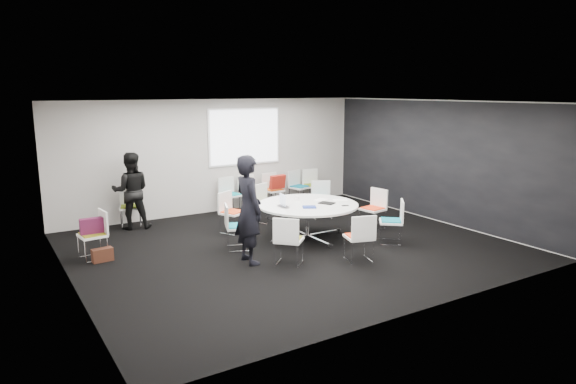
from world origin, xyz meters
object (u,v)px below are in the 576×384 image
chair_ring_h (391,230)px  maroon_bag (92,226)px  chair_ring_a (373,216)px  chair_ring_d (232,220)px  chair_person_back (131,215)px  chair_back_c (273,197)px  conference_table (308,214)px  chair_ring_c (266,210)px  chair_ring_b (322,207)px  chair_ring_e (237,235)px  person_main (249,210)px  laptop (285,206)px  chair_back_e (313,192)px  chair_back_d (299,193)px  person_back (131,191)px  chair_ring_g (359,246)px  chair_back_a (231,202)px  cup (297,198)px  chair_back_b (250,200)px  brown_bag (102,255)px  chair_spare_left (94,244)px  chair_ring_f (289,249)px

chair_ring_h → maroon_bag: size_ratio=2.20×
chair_ring_a → chair_ring_h: (-0.40, -1.02, 0.00)m
chair_ring_d → chair_person_back: 2.39m
chair_back_c → chair_ring_h: bearing=91.6°
conference_table → chair_ring_d: 1.66m
chair_back_c → maroon_bag: (-4.89, -1.94, 0.34)m
chair_ring_c → chair_ring_b: bearing=144.8°
chair_ring_c → chair_ring_d: 1.15m
chair_ring_e → person_main: person_main is taller
laptop → chair_ring_b: bearing=-58.7°
chair_ring_b → chair_back_e: size_ratio=1.00×
person_main → maroon_bag: 2.88m
chair_ring_b → maroon_bag: (-5.29, -0.27, 0.34)m
chair_ring_d → chair_ring_e: size_ratio=1.00×
chair_ring_h → chair_back_d: bearing=33.7°
laptop → person_back: bearing=38.2°
chair_back_d → person_back: (-4.53, -0.20, 0.57)m
person_main → chair_ring_g: bearing=-119.2°
chair_back_e → chair_back_a: bearing=8.3°
chair_back_a → cup: (0.39, -2.46, 0.50)m
chair_back_b → chair_back_c: bearing=178.3°
chair_back_d → maroon_bag: 6.04m
chair_back_b → cup: (-0.14, -2.45, 0.50)m
chair_ring_g → laptop: bearing=123.2°
chair_ring_b → chair_person_back: same height
maroon_bag → chair_ring_a: bearing=-10.8°
chair_back_e → chair_ring_c: bearing=38.7°
chair_back_c → chair_back_e: size_ratio=1.00×
chair_back_d → laptop: (-2.19, -2.87, 0.47)m
chair_ring_b → person_back: person_back is taller
chair_ring_d → maroon_bag: 2.94m
chair_ring_d → person_back: person_back is taller
cup → brown_bag: cup is taller
conference_table → brown_bag: bearing=169.8°
maroon_bag → chair_ring_d: bearing=4.8°
conference_table → chair_person_back: bearing=135.2°
chair_ring_d → chair_back_e: size_ratio=1.00×
chair_ring_c → person_main: size_ratio=0.46×
chair_ring_d → chair_back_b: (1.29, 1.68, 0.00)m
chair_ring_c → cup: 1.29m
chair_ring_d → chair_spare_left: same height
chair_ring_e → chair_ring_a: bearing=105.3°
chair_back_a → chair_ring_e: bearing=57.4°
chair_ring_h → chair_back_e: 4.13m
chair_ring_b → chair_ring_f: same height
chair_spare_left → chair_ring_d: bearing=-91.4°
chair_back_a → chair_person_back: (-2.48, -0.03, 0.00)m
chair_back_c → maroon_bag: bearing=17.6°
chair_back_b → person_main: person_main is taller
chair_person_back → maroon_bag: size_ratio=2.20×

